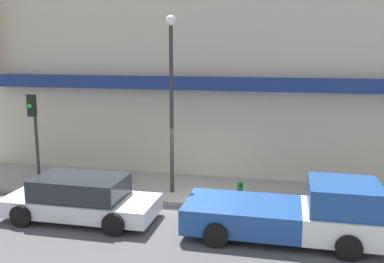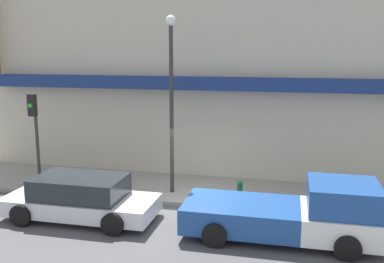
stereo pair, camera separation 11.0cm
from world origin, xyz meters
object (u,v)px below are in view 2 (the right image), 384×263
Objects in this scene: parked_car at (80,198)px; traffic_light at (35,123)px; fire_hydrant at (240,191)px; pickup_truck at (295,213)px; street_lamp at (171,86)px.

traffic_light is at bearing 141.69° from parked_car.
fire_hydrant is (4.72, 2.19, -0.14)m from parked_car.
parked_car is at bearing 178.68° from pickup_truck.
pickup_truck is at bearing -31.86° from street_lamp.
pickup_truck is 6.51m from parked_car.
fire_hydrant is at bearing -10.75° from street_lamp.
traffic_light is at bearing -179.75° from fire_hydrant.
traffic_light reaches higher than pickup_truck.
fire_hydrant is 0.12× the size of street_lamp.
street_lamp is at bearing 146.82° from pickup_truck.
fire_hydrant is at bearing 23.70° from parked_car.
traffic_light is (-2.85, 2.16, 1.90)m from parked_car.
pickup_truck is 1.14× the size of parked_car.
street_lamp is 5.29m from traffic_light.
fire_hydrant is 7.84m from traffic_light.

